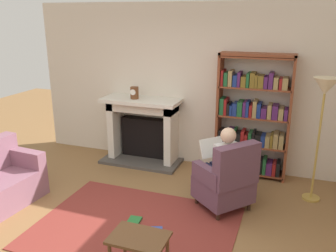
# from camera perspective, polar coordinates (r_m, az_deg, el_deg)

# --- Properties ---
(ground) EXTENTS (14.00, 14.00, 0.00)m
(ground) POSITION_cam_1_polar(r_m,az_deg,el_deg) (4.34, -7.01, -17.82)
(ground) COLOR olive
(back_wall) EXTENTS (5.60, 0.10, 2.70)m
(back_wall) POSITION_cam_1_polar(r_m,az_deg,el_deg) (6.04, 3.51, 6.41)
(back_wall) COLOR beige
(back_wall) RESTS_ON ground
(area_rug) EXTENTS (2.40, 1.80, 0.01)m
(area_rug) POSITION_cam_1_polar(r_m,az_deg,el_deg) (4.56, -5.26, -15.76)
(area_rug) COLOR maroon
(area_rug) RESTS_ON ground
(fireplace) EXTENTS (1.37, 0.64, 1.14)m
(fireplace) POSITION_cam_1_polar(r_m,az_deg,el_deg) (6.25, -3.97, -0.34)
(fireplace) COLOR #4C4742
(fireplace) RESTS_ON ground
(mantel_clock) EXTENTS (0.14, 0.14, 0.20)m
(mantel_clock) POSITION_cam_1_polar(r_m,az_deg,el_deg) (6.04, -5.38, 5.30)
(mantel_clock) COLOR brown
(mantel_clock) RESTS_ON fireplace
(bookshelf) EXTENTS (1.12, 0.32, 1.95)m
(bookshelf) POSITION_cam_1_polar(r_m,az_deg,el_deg) (5.71, 13.27, 1.11)
(bookshelf) COLOR brown
(bookshelf) RESTS_ON ground
(armchair_reading) EXTENTS (0.89, 0.89, 0.97)m
(armchair_reading) POSITION_cam_1_polar(r_m,az_deg,el_deg) (4.77, 9.37, -8.55)
(armchair_reading) COLOR #331E14
(armchair_reading) RESTS_ON ground
(seated_reader) EXTENTS (0.59, 0.57, 1.14)m
(seated_reader) POSITION_cam_1_polar(r_m,az_deg,el_deg) (4.77, 8.61, -5.91)
(seated_reader) COLOR silver
(seated_reader) RESTS_ON ground
(side_table) EXTENTS (0.56, 0.39, 0.45)m
(side_table) POSITION_cam_1_polar(r_m,az_deg,el_deg) (3.64, -4.67, -18.12)
(side_table) COLOR brown
(side_table) RESTS_ON ground
(scattered_books) EXTENTS (0.54, 0.65, 0.04)m
(scattered_books) POSITION_cam_1_polar(r_m,az_deg,el_deg) (4.36, -4.55, -17.05)
(scattered_books) COLOR #334CA5
(scattered_books) RESTS_ON area_rug
(floor_lamp) EXTENTS (0.32, 0.32, 1.73)m
(floor_lamp) POSITION_cam_1_polar(r_m,az_deg,el_deg) (5.05, 23.67, 4.16)
(floor_lamp) COLOR #B7933F
(floor_lamp) RESTS_ON ground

